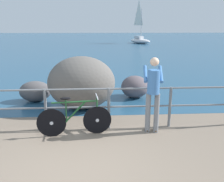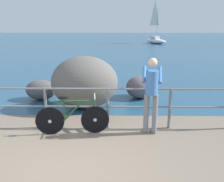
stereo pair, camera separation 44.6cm
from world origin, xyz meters
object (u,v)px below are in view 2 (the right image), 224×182
object	(u,v)px
person_at_railing	(151,92)
sailboat	(156,39)
breakwater_boulder_left	(41,90)
breakwater_boulder_main	(85,82)
bicycle	(73,118)
breakwater_boulder_right	(140,87)

from	to	relation	value
person_at_railing	sailboat	size ratio (longest dim) A/B	0.29
person_at_railing	breakwater_boulder_left	size ratio (longest dim) A/B	1.70
breakwater_boulder_left	sailboat	distance (m)	29.00
person_at_railing	breakwater_boulder_left	distance (m)	4.31
person_at_railing	breakwater_boulder_main	size ratio (longest dim) A/B	0.88
breakwater_boulder_main	breakwater_boulder_left	size ratio (longest dim) A/B	1.93
bicycle	sailboat	bearing A→B (deg)	71.52
breakwater_boulder_right	sailboat	xyz separation A→B (m)	(4.96, 27.52, 0.32)
person_at_railing	sailboat	xyz separation A→B (m)	(4.99, 30.39, -0.28)
person_at_railing	breakwater_boulder_left	xyz separation A→B (m)	(-3.36, 2.62, -0.65)
bicycle	person_at_railing	bearing A→B (deg)	-3.65
breakwater_boulder_main	sailboat	distance (m)	29.36
bicycle	sailboat	distance (m)	31.21
breakwater_boulder_main	sailboat	size ratio (longest dim) A/B	0.33
bicycle	breakwater_boulder_right	size ratio (longest dim) A/B	1.76
breakwater_boulder_right	sailboat	bearing A→B (deg)	79.78
breakwater_boulder_main	person_at_railing	bearing A→B (deg)	-45.93
person_at_railing	breakwater_boulder_right	size ratio (longest dim) A/B	1.85
bicycle	person_at_railing	world-z (taller)	person_at_railing
bicycle	breakwater_boulder_left	distance (m)	3.11
bicycle	breakwater_boulder_right	bearing A→B (deg)	52.15
person_at_railing	breakwater_boulder_left	world-z (taller)	person_at_railing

